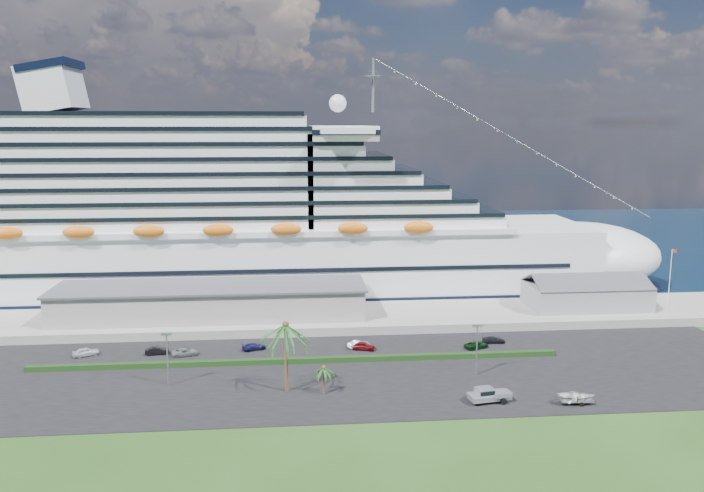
{
  "coord_description": "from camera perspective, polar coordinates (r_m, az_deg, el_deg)",
  "views": [
    {
      "loc": [
        -9.0,
        -93.52,
        39.69
      ],
      "look_at": [
        2.16,
        30.0,
        17.34
      ],
      "focal_mm": 35.0,
      "sensor_mm": 36.0,
      "label": 1
    }
  ],
  "objects": [
    {
      "name": "wharf",
      "position": [
        139.34,
        -1.26,
        -5.95
      ],
      "size": [
        240.0,
        20.0,
        1.8
      ],
      "primitive_type": "cube",
      "color": "gray",
      "rests_on": "ground"
    },
    {
      "name": "boat_trailer",
      "position": [
        104.93,
        18.16,
        -11.8
      ],
      "size": [
        6.08,
        4.07,
        1.73
      ],
      "color": "gray",
      "rests_on": "asphalt_lot"
    },
    {
      "name": "parked_car_6",
      "position": [
        125.11,
        10.3,
        -8.1
      ],
      "size": [
        4.82,
        3.36,
        1.22
      ],
      "primitive_type": "imported",
      "rotation": [
        0.0,
        0.0,
        1.9
      ],
      "color": "black",
      "rests_on": "asphalt_lot"
    },
    {
      "name": "hedge",
      "position": [
        116.31,
        -4.43,
        -9.47
      ],
      "size": [
        88.0,
        1.1,
        0.9
      ],
      "primitive_type": "cube",
      "color": "black",
      "rests_on": "asphalt_lot"
    },
    {
      "name": "lamp_post_left",
      "position": [
        108.85,
        -15.11,
        -8.54
      ],
      "size": [
        1.6,
        0.35,
        8.27
      ],
      "color": "gray",
      "rests_on": "asphalt_lot"
    },
    {
      "name": "parked_car_0",
      "position": [
        127.75,
        -21.24,
        -8.2
      ],
      "size": [
        4.64,
        3.37,
        1.47
      ],
      "primitive_type": "imported",
      "rotation": [
        0.0,
        0.0,
        2.0
      ],
      "color": "silver",
      "rests_on": "asphalt_lot"
    },
    {
      "name": "parked_car_3",
      "position": [
        123.46,
        -8.15,
        -8.28
      ],
      "size": [
        4.61,
        3.08,
        1.24
      ],
      "primitive_type": "imported",
      "rotation": [
        0.0,
        0.0,
        1.92
      ],
      "color": "#121240",
      "rests_on": "asphalt_lot"
    },
    {
      "name": "cruise_ship",
      "position": [
        159.69,
        -9.61,
        1.79
      ],
      "size": [
        191.0,
        38.0,
        54.0
      ],
      "color": "silver",
      "rests_on": "ground"
    },
    {
      "name": "ground",
      "position": [
        102.0,
        0.32,
        -12.69
      ],
      "size": [
        420.0,
        420.0,
        0.0
      ],
      "primitive_type": "plane",
      "color": "#214416",
      "rests_on": "ground"
    },
    {
      "name": "parked_car_2",
      "position": [
        122.81,
        -13.71,
        -8.58
      ],
      "size": [
        4.87,
        3.14,
        1.25
      ],
      "primitive_type": "imported",
      "rotation": [
        0.0,
        0.0,
        1.83
      ],
      "color": "gray",
      "rests_on": "asphalt_lot"
    },
    {
      "name": "pickup_truck",
      "position": [
        102.47,
        11.31,
        -12.0
      ],
      "size": [
        6.33,
        3.16,
        2.13
      ],
      "color": "black",
      "rests_on": "asphalt_lot"
    },
    {
      "name": "lamp_post_right",
      "position": [
        111.03,
        10.35,
        -7.98
      ],
      "size": [
        1.6,
        0.35,
        8.27
      ],
      "color": "gray",
      "rests_on": "asphalt_lot"
    },
    {
      "name": "asphalt_lot",
      "position": [
        112.15,
        -0.23,
        -10.48
      ],
      "size": [
        140.0,
        38.0,
        0.12
      ],
      "primitive_type": "cube",
      "color": "black",
      "rests_on": "ground"
    },
    {
      "name": "parked_car_1",
      "position": [
        124.71,
        -15.88,
        -8.37
      ],
      "size": [
        4.18,
        1.88,
        1.33
      ],
      "primitive_type": "imported",
      "rotation": [
        0.0,
        0.0,
        1.69
      ],
      "color": "black",
      "rests_on": "asphalt_lot"
    },
    {
      "name": "palm_short",
      "position": [
        102.66,
        -2.36,
        -10.34
      ],
      "size": [
        3.53,
        3.53,
        4.56
      ],
      "color": "#47301E",
      "rests_on": "ground"
    },
    {
      "name": "parked_car_5",
      "position": [
        123.3,
        0.59,
        -8.17
      ],
      "size": [
        4.34,
        2.85,
        1.35
      ],
      "primitive_type": "imported",
      "rotation": [
        0.0,
        0.0,
        1.95
      ],
      "color": "#B2B4B9",
      "rests_on": "asphalt_lot"
    },
    {
      "name": "parked_car_4",
      "position": [
        122.32,
        0.96,
        -8.3
      ],
      "size": [
        4.65,
        2.97,
        1.47
      ],
      "primitive_type": "imported",
      "rotation": [
        0.0,
        0.0,
        1.26
      ],
      "color": "maroon",
      "rests_on": "asphalt_lot"
    },
    {
      "name": "parked_car_7",
      "position": [
        128.61,
        11.7,
        -7.64
      ],
      "size": [
        4.32,
        1.98,
        1.22
      ],
      "primitive_type": "imported",
      "rotation": [
        0.0,
        0.0,
        1.51
      ],
      "color": "black",
      "rests_on": "asphalt_lot"
    },
    {
      "name": "water",
      "position": [
        227.2,
        -2.81,
        0.15
      ],
      "size": [
        420.0,
        160.0,
        0.02
      ],
      "primitive_type": "cube",
      "color": "black",
      "rests_on": "ground"
    },
    {
      "name": "flagpole",
      "position": [
        158.32,
        24.94,
        -2.2
      ],
      "size": [
        1.08,
        0.16,
        12.0
      ],
      "color": "silver",
      "rests_on": "wharf"
    },
    {
      "name": "palm_tall",
      "position": [
        102.19,
        -5.53,
        -7.19
      ],
      "size": [
        8.82,
        8.82,
        11.13
      ],
      "color": "#47301E",
      "rests_on": "ground"
    },
    {
      "name": "port_shed",
      "position": [
        150.98,
        18.88,
        -3.86
      ],
      "size": [
        24.0,
        12.31,
        7.37
      ],
      "color": "gray",
      "rests_on": "wharf"
    },
    {
      "name": "terminal_building",
      "position": [
        138.88,
        -11.64,
        -4.46
      ],
      "size": [
        61.0,
        15.0,
        6.3
      ],
      "color": "gray",
      "rests_on": "wharf"
    }
  ]
}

